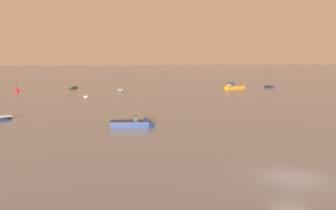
{
  "coord_description": "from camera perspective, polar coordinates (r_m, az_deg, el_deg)",
  "views": [
    {
      "loc": [
        -10.16,
        -23.01,
        8.01
      ],
      "look_at": [
        -5.74,
        35.28,
        0.46
      ],
      "focal_mm": 39.13,
      "sensor_mm": 36.0,
      "label": 1
    }
  ],
  "objects": [
    {
      "name": "channel_buoy",
      "position": [
        93.66,
        -22.54,
        2.18
      ],
      "size": [
        0.9,
        0.9,
        2.3
      ],
      "color": "red",
      "rests_on": "ground"
    },
    {
      "name": "rowboat_moored_0",
      "position": [
        98.79,
        -14.61,
        2.58
      ],
      "size": [
        2.63,
        4.69,
        0.7
      ],
      "rotation": [
        0.0,
        0.0,
        1.31
      ],
      "color": "#23602D",
      "rests_on": "ground"
    },
    {
      "name": "motorboat_moored_2",
      "position": [
        43.12,
        -4.86,
        -3.03
      ],
      "size": [
        5.45,
        2.06,
        1.83
      ],
      "rotation": [
        0.0,
        0.0,
        6.25
      ],
      "color": "navy",
      "rests_on": "ground"
    },
    {
      "name": "rowboat_moored_8",
      "position": [
        89.63,
        -7.49,
        2.29
      ],
      "size": [
        2.13,
        4.3,
        0.65
      ],
      "rotation": [
        0.0,
        0.0,
        1.75
      ],
      "color": "gray",
      "rests_on": "ground"
    },
    {
      "name": "motorboat_moored_3",
      "position": [
        96.31,
        9.82,
        2.71
      ],
      "size": [
        6.91,
        5.54,
        2.55
      ],
      "rotation": [
        0.0,
        0.0,
        3.7
      ],
      "color": "orange",
      "rests_on": "ground"
    },
    {
      "name": "rowboat_moored_7",
      "position": [
        103.16,
        15.47,
        2.74
      ],
      "size": [
        2.32,
        4.17,
        0.63
      ],
      "rotation": [
        0.0,
        0.0,
        1.83
      ],
      "color": "navy",
      "rests_on": "ground"
    },
    {
      "name": "rowboat_moored_2",
      "position": [
        76.36,
        -12.62,
        1.26
      ],
      "size": [
        1.3,
        3.15,
        0.48
      ],
      "rotation": [
        0.0,
        0.0,
        1.65
      ],
      "color": "white",
      "rests_on": "ground"
    },
    {
      "name": "ground_plane",
      "position": [
        26.4,
        18.87,
        -10.71
      ],
      "size": [
        800.0,
        800.0,
        0.0
      ],
      "primitive_type": "plane",
      "color": "gray"
    }
  ]
}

